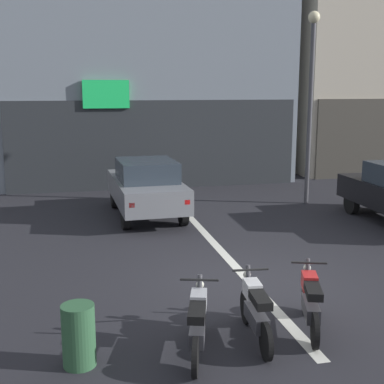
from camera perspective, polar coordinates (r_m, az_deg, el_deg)
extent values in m
plane|color=#232328|center=(10.07, 6.42, -9.86)|extent=(120.00, 120.00, 0.00)
cube|color=silver|center=(15.61, -0.82, -2.11)|extent=(0.20, 18.00, 0.01)
cube|color=#292C30|center=(19.01, -3.94, 5.16)|extent=(10.54, 0.10, 3.20)
cube|color=#1EE566|center=(18.64, -9.40, 10.51)|extent=(1.61, 0.16, 0.97)
cylinder|color=black|center=(16.20, -8.50, -0.59)|extent=(0.20, 0.65, 0.64)
cylinder|color=black|center=(16.43, -3.12, -0.32)|extent=(0.20, 0.65, 0.64)
cylinder|color=black|center=(13.68, -7.30, -2.77)|extent=(0.20, 0.65, 0.64)
cylinder|color=black|center=(13.95, -0.97, -2.40)|extent=(0.20, 0.65, 0.64)
cube|color=slate|center=(14.95, -5.05, 0.18)|extent=(1.89, 4.15, 0.66)
cube|color=#2D3842|center=(14.70, -4.99, 2.40)|extent=(1.61, 2.02, 0.56)
cube|color=red|center=(12.89, -6.62, -1.44)|extent=(0.14, 0.06, 0.12)
cube|color=red|center=(13.15, -0.53, -1.10)|extent=(0.14, 0.06, 0.12)
cylinder|color=black|center=(15.95, 17.05, -1.16)|extent=(0.19, 0.64, 0.64)
cylinder|color=#47474C|center=(16.71, 12.75, 8.08)|extent=(0.14, 0.14, 5.53)
sphere|color=beige|center=(16.82, 13.20, 18.13)|extent=(0.36, 0.36, 0.36)
cylinder|color=black|center=(7.97, 0.88, -13.66)|extent=(0.22, 0.52, 0.52)
cylinder|color=black|center=(6.95, 0.36, -17.65)|extent=(0.22, 0.52, 0.52)
cube|color=#38383D|center=(7.36, 0.62, -14.93)|extent=(0.40, 0.76, 0.22)
cube|color=black|center=(7.07, 0.55, -12.95)|extent=(0.38, 0.64, 0.12)
cube|color=#B2B5BA|center=(7.46, 0.74, -11.78)|extent=(0.31, 0.41, 0.24)
cylinder|color=#4C4C51|center=(7.69, 0.83, -11.61)|extent=(0.14, 0.25, 0.70)
cylinder|color=black|center=(7.49, 0.80, -9.58)|extent=(0.54, 0.19, 0.04)
sphere|color=silver|center=(7.74, 0.88, -10.10)|extent=(0.12, 0.12, 0.12)
cylinder|color=black|center=(8.39, 5.93, -12.39)|extent=(0.12, 0.52, 0.52)
cylinder|color=black|center=(7.39, 8.11, -15.90)|extent=(0.12, 0.52, 0.52)
cube|color=#38383D|center=(7.80, 7.05, -13.46)|extent=(0.26, 0.75, 0.22)
cube|color=black|center=(7.52, 7.43, -11.53)|extent=(0.27, 0.62, 0.12)
cube|color=silver|center=(7.89, 6.63, -10.52)|extent=(0.25, 0.38, 0.24)
cylinder|color=#4C4C51|center=(8.12, 6.23, -10.40)|extent=(0.09, 0.24, 0.70)
cylinder|color=black|center=(7.93, 6.42, -8.45)|extent=(0.55, 0.08, 0.04)
sphere|color=silver|center=(8.17, 6.04, -8.99)|extent=(0.12, 0.12, 0.12)
cylinder|color=black|center=(8.84, 12.30, -11.35)|extent=(0.23, 0.52, 0.52)
cylinder|color=black|center=(7.80, 13.31, -14.58)|extent=(0.23, 0.52, 0.52)
cube|color=#38383D|center=(8.23, 12.85, -12.30)|extent=(0.42, 0.76, 0.22)
cube|color=black|center=(7.95, 13.11, -10.44)|extent=(0.40, 0.64, 0.12)
cube|color=red|center=(8.34, 12.73, -9.52)|extent=(0.32, 0.41, 0.24)
cylinder|color=#4C4C51|center=(8.56, 12.53, -9.43)|extent=(0.14, 0.25, 0.70)
cylinder|color=black|center=(8.38, 12.69, -7.56)|extent=(0.53, 0.21, 0.04)
sphere|color=silver|center=(8.63, 12.47, -8.09)|extent=(0.12, 0.12, 0.12)
cylinder|color=#2D5938|center=(7.27, -12.29, -15.09)|extent=(0.44, 0.44, 0.85)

